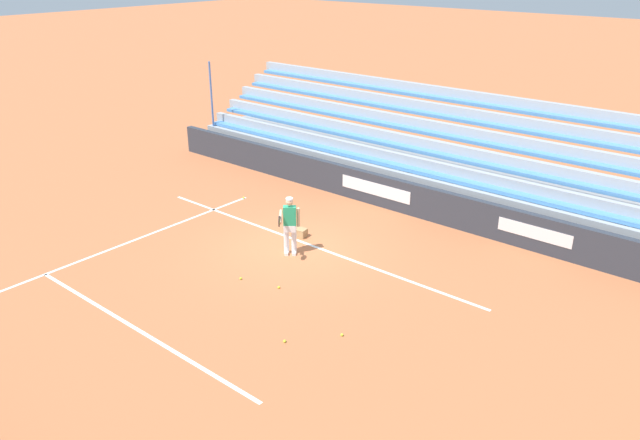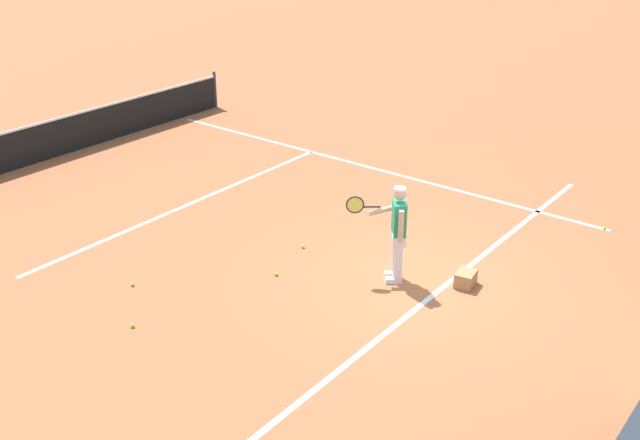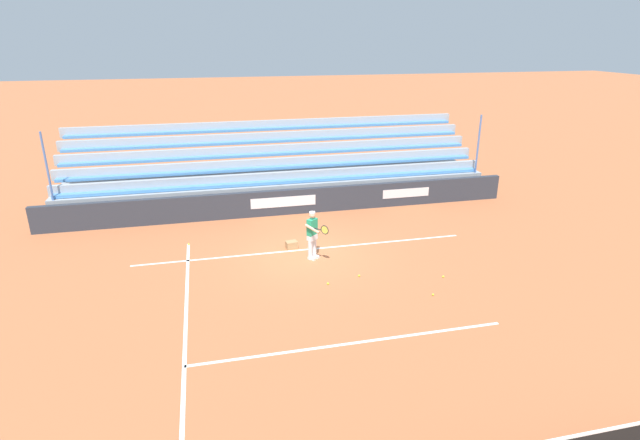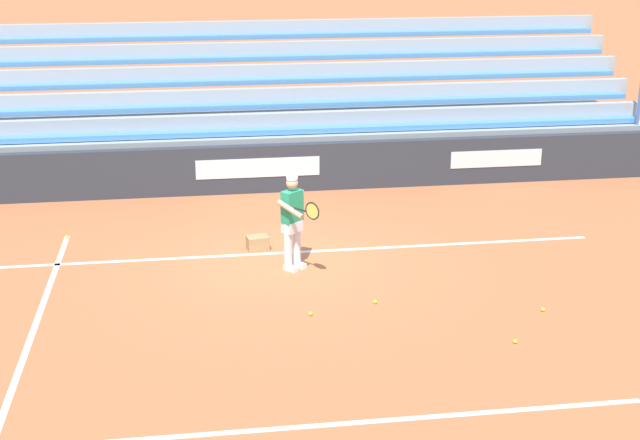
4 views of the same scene
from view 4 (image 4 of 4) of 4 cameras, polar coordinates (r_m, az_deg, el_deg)
The scene contains 13 objects.
ground_plane at distance 16.31m, azimuth -2.28°, elevation -2.75°, with size 160.00×160.00×0.00m, color #B7663D.
court_baseline_white at distance 16.77m, azimuth -2.46°, elevation -2.11°, with size 12.00×0.10×0.01m, color white.
court_sideline_white at distance 12.88m, azimuth -19.09°, elevation -10.14°, with size 0.10×12.00×0.01m, color white.
court_service_line_white at distance 11.42m, azimuth 0.69°, elevation -12.96°, with size 8.22×0.10×0.01m, color white.
back_wall_sponsor_board at distance 20.32m, azimuth -3.58°, elevation 3.32°, with size 20.18×0.25×1.10m.
bleacher_stand at distance 22.80m, azimuth -4.17°, elevation 5.68°, with size 19.17×4.00×3.85m.
tennis_player at distance 15.73m, azimuth -1.74°, elevation -0.10°, with size 0.66×1.04×1.71m.
ball_box_cardboard at distance 16.94m, azimuth -4.01°, elevation -1.46°, with size 0.40×0.30×0.26m, color #A87F51.
tennis_ball_near_player at distance 14.66m, azimuth 3.55°, elevation -5.24°, with size 0.07×0.07×0.07m, color #CCE533.
tennis_ball_by_box at distance 18.17m, azimuth -15.88°, elevation -1.05°, with size 0.07×0.07×0.07m, color #CCE533.
tennis_ball_stray_back at distance 13.66m, azimuth 12.38°, elevation -7.60°, with size 0.07×0.07×0.07m, color #CCE533.
tennis_ball_far_left at distance 14.22m, azimuth -0.61°, elevation -6.01°, with size 0.07×0.07×0.07m, color #CCE533.
tennis_ball_toward_net at distance 14.80m, azimuth 14.07°, elevation -5.58°, with size 0.07×0.07×0.07m, color #CCE533.
Camera 4 is at (1.51, 15.06, 6.07)m, focal length 50.00 mm.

